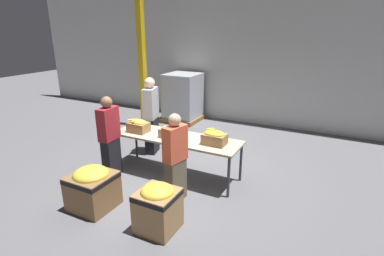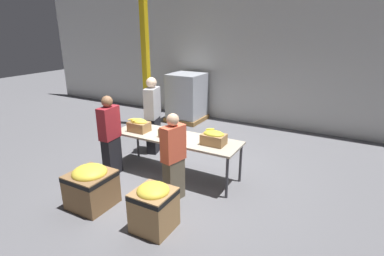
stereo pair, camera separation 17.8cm
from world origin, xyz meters
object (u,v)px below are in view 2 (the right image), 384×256
volunteer_0 (174,158)px  sorting_table (176,139)px  banana_box_0 (139,125)px  banana_box_2 (214,137)px  volunteer_1 (110,137)px  volunteer_2 (153,116)px  banana_box_1 (171,131)px  donation_bin_1 (154,206)px  donation_bin_0 (91,185)px  support_pillar (146,57)px  pallet_stack_0 (187,98)px

volunteer_0 → sorting_table: bearing=43.0°
banana_box_0 → banana_box_2: size_ratio=0.96×
volunteer_1 → sorting_table: bearing=-65.6°
volunteer_2 → banana_box_1: bearing=36.2°
banana_box_0 → banana_box_1: 0.75m
volunteer_2 → banana_box_0: bearing=1.8°
sorting_table → donation_bin_1: (0.62, -1.61, -0.37)m
banana_box_0 → volunteer_2: (-0.25, 0.82, -0.06)m
sorting_table → donation_bin_1: size_ratio=3.55×
volunteer_2 → donation_bin_0: 2.43m
volunteer_1 → donation_bin_0: (0.49, -1.01, -0.42)m
banana_box_2 → volunteer_0: 0.88m
volunteer_1 → donation_bin_1: size_ratio=2.22×
donation_bin_0 → support_pillar: bearing=114.4°
volunteer_0 → donation_bin_1: bearing=-154.4°
donation_bin_0 → donation_bin_1: (1.25, 0.00, 0.01)m
volunteer_0 → donation_bin_1: size_ratio=2.11×
donation_bin_0 → pallet_stack_0: (-1.01, 4.90, 0.35)m
support_pillar → banana_box_2: bearing=-35.9°
sorting_table → pallet_stack_0: bearing=116.5°
banana_box_0 → banana_box_1: size_ratio=0.97×
banana_box_1 → pallet_stack_0: 3.71m
volunteer_1 → volunteer_2: 1.33m
sorting_table → banana_box_0: banana_box_0 is taller
support_pillar → pallet_stack_0: size_ratio=2.72×
donation_bin_1 → volunteer_1: bearing=149.8°
donation_bin_0 → pallet_stack_0: pallet_stack_0 is taller
banana_box_0 → volunteer_1: 0.61m
volunteer_1 → donation_bin_1: 2.06m
banana_box_1 → volunteer_0: (0.51, -0.72, -0.16)m
sorting_table → pallet_stack_0: 3.67m
volunteer_1 → support_pillar: 3.42m
banana_box_0 → volunteer_2: volunteer_2 is taller
banana_box_2 → volunteer_1: size_ratio=0.26×
volunteer_2 → donation_bin_1: bearing=20.6°
banana_box_2 → banana_box_1: bearing=-176.4°
volunteer_1 → pallet_stack_0: bearing=4.0°
banana_box_0 → banana_box_2: banana_box_0 is taller
volunteer_1 → banana_box_1: bearing=-66.9°
banana_box_1 → donation_bin_1: (0.69, -1.55, -0.53)m
support_pillar → volunteer_2: bearing=-49.9°
volunteer_2 → support_pillar: support_pillar is taller
sorting_table → support_pillar: (-2.42, 2.33, 1.25)m
donation_bin_0 → donation_bin_1: 1.25m
banana_box_1 → pallet_stack_0: bearing=115.1°
volunteer_0 → donation_bin_0: volunteer_0 is taller
volunteer_1 → banana_box_0: bearing=-34.8°
volunteer_2 → support_pillar: (-1.35, 1.60, 1.12)m
banana_box_2 → volunteer_2: 2.02m
banana_box_0 → support_pillar: size_ratio=0.10×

